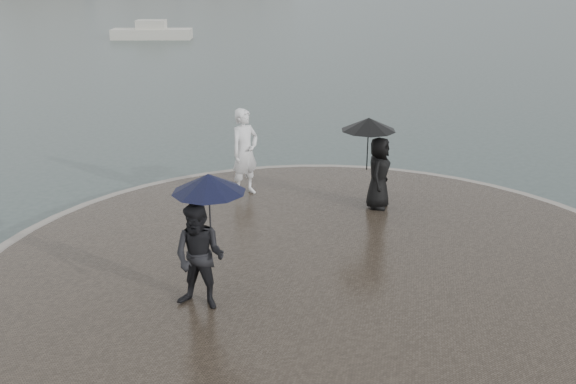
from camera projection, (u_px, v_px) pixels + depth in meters
kerb_ring at (331, 287)px, 10.71m from camera, size 12.50×12.50×0.32m
quay_tip at (331, 285)px, 10.70m from camera, size 11.90×11.90×0.36m
statue at (245, 152)px, 14.02m from camera, size 0.78×0.58×1.94m
visitor_left at (202, 236)px, 9.39m from camera, size 1.29×1.15×2.04m
visitor_right at (375, 155)px, 13.17m from camera, size 1.25×1.12×1.95m
boats at (2, 45)px, 38.89m from camera, size 25.58×5.48×1.50m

